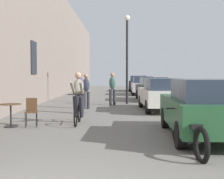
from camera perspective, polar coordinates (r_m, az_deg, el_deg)
building_facade_left at (r=18.59m, az=-13.53°, el=10.16°), size 0.54×68.00×8.15m
cafe_table_far at (r=10.35m, az=-17.60°, el=-3.54°), size 0.64×0.64×0.72m
cafe_chair_far_toward_street at (r=10.24m, az=-14.17°, el=-3.58°), size 0.44×0.44×0.89m
cyclist_on_bicycle at (r=10.61m, az=-6.09°, el=-1.72°), size 0.52×1.76×1.74m
pedestrian_near at (r=13.38m, az=-5.75°, el=-0.07°), size 0.37×0.29×1.75m
pedestrian_mid at (r=15.24m, az=-4.64°, el=0.09°), size 0.37×0.29×1.67m
pedestrian_far at (r=16.95m, az=0.06°, el=0.47°), size 0.36×0.27×1.73m
street_lamp at (r=17.79m, az=2.70°, el=7.43°), size 0.32×0.32×4.90m
parked_car_nearest at (r=8.49m, az=16.05°, el=-3.08°), size 1.91×4.29×1.51m
parked_car_second at (r=14.53m, az=8.84°, el=-0.78°), size 1.84×4.16×1.47m
parked_car_third at (r=20.35m, az=7.17°, el=0.20°), size 1.85×4.19×1.47m
parked_car_fourth at (r=26.13m, az=5.43°, el=0.76°), size 1.84×4.23×1.49m
parked_car_fifth at (r=31.87m, az=4.65°, el=1.14°), size 1.96×4.41×1.55m
parked_motorcycle at (r=6.86m, az=13.50°, el=-7.55°), size 0.62×2.14×0.92m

